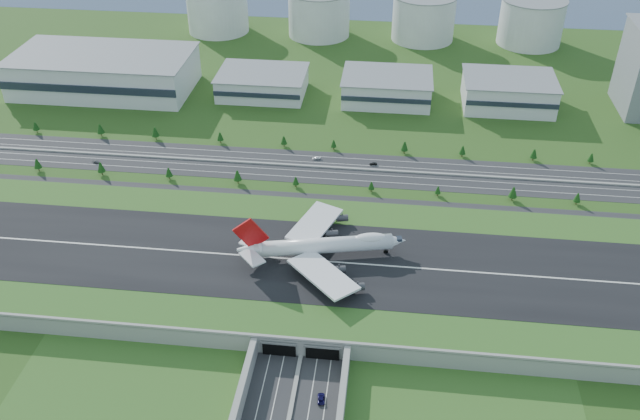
# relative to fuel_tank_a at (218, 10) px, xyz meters

# --- Properties ---
(ground) EXTENTS (1200.00, 1200.00, 0.00)m
(ground) POSITION_rel_fuel_tank_a_xyz_m (120.00, -310.00, -17.50)
(ground) COLOR #2F4616
(ground) RESTS_ON ground
(airfield_deck) EXTENTS (520.00, 100.00, 9.20)m
(airfield_deck) POSITION_rel_fuel_tank_a_xyz_m (120.00, -310.09, -13.38)
(airfield_deck) COLOR gray
(airfield_deck) RESTS_ON ground
(north_expressway) EXTENTS (560.00, 36.00, 0.12)m
(north_expressway) POSITION_rel_fuel_tank_a_xyz_m (120.00, -215.00, -17.44)
(north_expressway) COLOR #28282B
(north_expressway) RESTS_ON ground
(tree_row) EXTENTS (500.39, 48.52, 8.08)m
(tree_row) POSITION_rel_fuel_tank_a_xyz_m (123.22, -214.13, -12.90)
(tree_row) COLOR #3D2819
(tree_row) RESTS_ON ground
(hangar_west) EXTENTS (120.00, 60.00, 25.00)m
(hangar_west) POSITION_rel_fuel_tank_a_xyz_m (-50.00, -125.00, -5.00)
(hangar_west) COLOR silver
(hangar_west) RESTS_ON ground
(hangar_mid_a) EXTENTS (58.00, 42.00, 15.00)m
(hangar_mid_a) POSITION_rel_fuel_tank_a_xyz_m (60.00, -120.00, -10.00)
(hangar_mid_a) COLOR silver
(hangar_mid_a) RESTS_ON ground
(hangar_mid_b) EXTENTS (58.00, 42.00, 17.00)m
(hangar_mid_b) POSITION_rel_fuel_tank_a_xyz_m (145.00, -120.00, -9.00)
(hangar_mid_b) COLOR silver
(hangar_mid_b) RESTS_ON ground
(hangar_mid_c) EXTENTS (58.00, 42.00, 19.00)m
(hangar_mid_c) POSITION_rel_fuel_tank_a_xyz_m (225.00, -120.00, -8.00)
(hangar_mid_c) COLOR silver
(hangar_mid_c) RESTS_ON ground
(fuel_tank_a) EXTENTS (50.00, 50.00, 35.00)m
(fuel_tank_a) POSITION_rel_fuel_tank_a_xyz_m (0.00, 0.00, 0.00)
(fuel_tank_a) COLOR silver
(fuel_tank_a) RESTS_ON ground
(fuel_tank_b) EXTENTS (50.00, 50.00, 35.00)m
(fuel_tank_b) POSITION_rel_fuel_tank_a_xyz_m (85.00, 0.00, 0.00)
(fuel_tank_b) COLOR silver
(fuel_tank_b) RESTS_ON ground
(fuel_tank_c) EXTENTS (50.00, 50.00, 35.00)m
(fuel_tank_c) POSITION_rel_fuel_tank_a_xyz_m (170.00, 0.00, 0.00)
(fuel_tank_c) COLOR silver
(fuel_tank_c) RESTS_ON ground
(fuel_tank_d) EXTENTS (50.00, 50.00, 35.00)m
(fuel_tank_d) POSITION_rel_fuel_tank_a_xyz_m (255.00, 0.00, 0.00)
(fuel_tank_d) COLOR silver
(fuel_tank_d) RESTS_ON ground
(boeing_747) EXTENTS (75.85, 70.94, 23.76)m
(boeing_747) POSITION_rel_fuel_tank_a_xyz_m (122.42, -306.98, -2.80)
(boeing_747) COLOR white
(boeing_747) RESTS_ON airfield_deck
(car_2) EXTENTS (3.31, 5.95, 1.57)m
(car_2) POSITION_rel_fuel_tank_a_xyz_m (130.36, -380.66, -16.59)
(car_2) COLOR #0F0C3E
(car_2) RESTS_ON ground
(car_4) EXTENTS (4.50, 2.39, 1.46)m
(car_4) POSITION_rel_fuel_tank_a_xyz_m (-17.65, -225.21, -16.65)
(car_4) COLOR #56565A
(car_4) RESTS_ON ground
(car_5) EXTENTS (4.40, 1.97, 1.40)m
(car_5) POSITION_rel_fuel_tank_a_xyz_m (140.76, -209.10, -16.68)
(car_5) COLOR black
(car_5) RESTS_ON ground
(car_7) EXTENTS (5.35, 3.00, 1.46)m
(car_7) POSITION_rel_fuel_tank_a_xyz_m (107.46, -206.14, -16.65)
(car_7) COLOR white
(car_7) RESTS_ON ground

